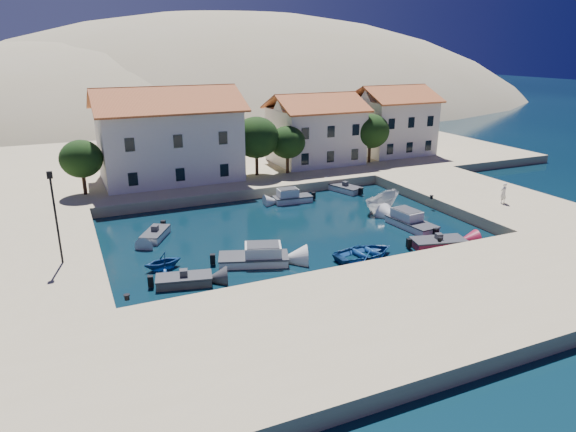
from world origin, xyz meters
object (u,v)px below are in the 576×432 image
object	(u,v)px
building_right	(393,119)
pedestrian	(503,193)
rowboat_south	(364,257)
building_left	(168,133)
lamppost	(55,209)
building_mid	(315,128)
cabin_cruiser_south	(254,257)
boat_east	(381,210)
cabin_cruiser_east	(412,222)

from	to	relation	value
building_right	pedestrian	bearing A→B (deg)	-100.15
building_right	pedestrian	xyz separation A→B (m)	(-4.25, -23.74, -3.52)
rowboat_south	pedestrian	xyz separation A→B (m)	(17.11, 3.73, 1.95)
building_left	rowboat_south	size ratio (longest dim) A/B	3.08
building_left	pedestrian	distance (m)	33.93
lamppost	pedestrian	xyz separation A→B (m)	(37.25, -1.74, -2.80)
building_left	lamppost	world-z (taller)	building_left
building_mid	building_right	distance (m)	12.04
lamppost	rowboat_south	size ratio (longest dim) A/B	1.30
building_left	cabin_cruiser_south	xyz separation A→B (m)	(0.86, -23.19, -5.46)
building_right	boat_east	xyz separation A→B (m)	(-13.83, -18.50, -5.47)
building_mid	pedestrian	size ratio (longest dim) A/B	5.52
cabin_cruiser_east	boat_east	size ratio (longest dim) A/B	1.06
lamppost	boat_east	xyz separation A→B (m)	(27.67, 3.50, -4.75)
building_right	boat_east	distance (m)	23.73
building_left	building_mid	distance (m)	18.04
lamppost	cabin_cruiser_south	xyz separation A→B (m)	(12.36, -3.19, -4.28)
lamppost	cabin_cruiser_east	bearing A→B (deg)	-3.34
lamppost	cabin_cruiser_south	world-z (taller)	lamppost
boat_east	building_mid	bearing A→B (deg)	-29.55
pedestrian	building_left	bearing A→B (deg)	-45.05
building_mid	rowboat_south	world-z (taller)	building_mid
building_mid	lamppost	xyz separation A→B (m)	(-29.50, -21.00, -0.47)
building_mid	boat_east	distance (m)	18.35
building_left	building_mid	world-z (taller)	building_left
building_right	lamppost	size ratio (longest dim) A/B	1.52
building_left	pedestrian	world-z (taller)	building_left
cabin_cruiser_south	boat_east	xyz separation A→B (m)	(15.32, 6.69, -0.48)
building_left	lamppost	size ratio (longest dim) A/B	2.36
cabin_cruiser_south	building_mid	bearing A→B (deg)	74.10
cabin_cruiser_east	boat_east	xyz separation A→B (m)	(0.41, 5.10, -0.48)
boat_east	pedestrian	distance (m)	11.09
building_mid	boat_east	world-z (taller)	building_mid
building_right	building_left	bearing A→B (deg)	-176.19
building_left	cabin_cruiser_south	world-z (taller)	building_left
rowboat_south	cabin_cruiser_south	bearing A→B (deg)	68.68
cabin_cruiser_east	pedestrian	bearing A→B (deg)	-96.45
building_mid	boat_east	bearing A→B (deg)	-95.96
cabin_cruiser_south	cabin_cruiser_east	xyz separation A→B (m)	(14.90, 1.60, 0.00)
rowboat_south	pedestrian	world-z (taller)	pedestrian
cabin_cruiser_south	cabin_cruiser_east	size ratio (longest dim) A/B	1.08
building_right	pedestrian	distance (m)	24.37
cabin_cruiser_south	pedestrian	distance (m)	24.98
pedestrian	lamppost	bearing A→B (deg)	-7.55
building_right	pedestrian	size ratio (longest dim) A/B	4.96
boat_east	pedestrian	xyz separation A→B (m)	(9.58, -5.24, 1.95)
lamppost	pedestrian	size ratio (longest dim) A/B	3.27
building_left	lamppost	bearing A→B (deg)	-119.90
building_right	cabin_cruiser_south	distance (m)	38.84
lamppost	boat_east	bearing A→B (deg)	7.21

